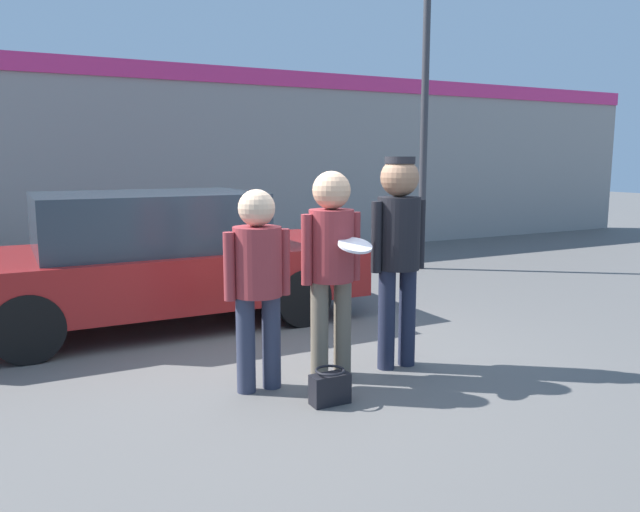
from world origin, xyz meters
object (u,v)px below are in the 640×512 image
(person_right, at_px, (398,240))
(parked_car_near, at_px, (154,258))
(person_middle_with_frisbee, at_px, (332,255))
(street_lamp, at_px, (435,45))
(person_left, at_px, (258,273))
(handbag, at_px, (330,387))

(person_right, bearing_deg, parked_car_near, 121.76)
(person_middle_with_frisbee, height_order, person_right, person_right)
(person_right, bearing_deg, person_middle_with_frisbee, 177.82)
(person_right, bearing_deg, street_lamp, 49.72)
(person_right, distance_m, parked_car_near, 2.98)
(parked_car_near, bearing_deg, person_middle_with_frisbee, -69.96)
(person_left, bearing_deg, person_middle_with_frisbee, -1.60)
(person_right, xyz_separation_m, handbag, (-0.93, -0.48, -1.01))
(person_right, distance_m, handbag, 1.46)
(handbag, bearing_deg, person_middle_with_frisbee, 60.70)
(person_right, relative_size, parked_car_near, 0.42)
(person_middle_with_frisbee, height_order, street_lamp, street_lamp)
(person_left, height_order, parked_car_near, person_left)
(parked_car_near, xyz_separation_m, street_lamp, (4.93, 1.47, 2.91))
(parked_car_near, bearing_deg, person_left, -84.03)
(parked_car_near, relative_size, street_lamp, 0.74)
(person_left, xyz_separation_m, person_right, (1.30, -0.04, 0.19))
(street_lamp, bearing_deg, person_middle_with_frisbee, -135.47)
(person_left, distance_m, street_lamp, 6.67)
(person_middle_with_frisbee, xyz_separation_m, person_right, (0.65, -0.02, 0.09))
(street_lamp, distance_m, handbag, 7.13)
(street_lamp, bearing_deg, parked_car_near, -163.43)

